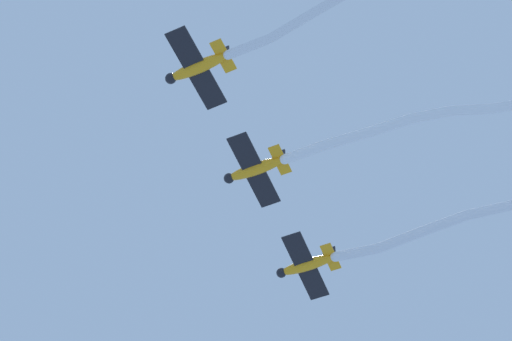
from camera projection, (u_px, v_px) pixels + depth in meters
airplane_lead at (306, 265)px, 83.95m from camera, size 4.52×6.05×1.51m
smoke_trail_lead at (503, 215)px, 82.81m from camera, size 23.60×6.71×2.91m
airplane_left_wing at (255, 169)px, 79.79m from camera, size 4.49×6.02×1.51m
smoke_trail_left_wing at (471, 115)px, 78.57m from camera, size 24.78×7.23×2.60m
airplane_right_wing at (197, 67)px, 75.13m from camera, size 4.44×5.97×1.51m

